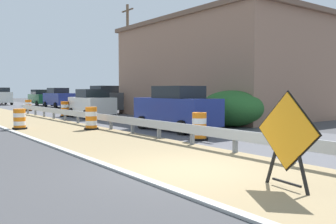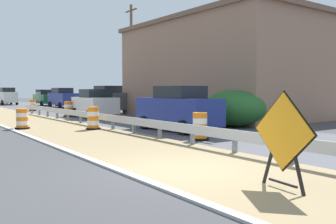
{
  "view_description": "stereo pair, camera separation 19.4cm",
  "coord_description": "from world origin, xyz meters",
  "px_view_note": "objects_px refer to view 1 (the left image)",
  "views": [
    {
      "loc": [
        -5.39,
        -6.58,
        1.91
      ],
      "look_at": [
        1.89,
        3.19,
        1.17
      ],
      "focal_mm": 38.62,
      "sensor_mm": 36.0,
      "label": 1
    },
    {
      "loc": [
        -5.23,
        -6.7,
        1.91
      ],
      "look_at": [
        1.89,
        3.19,
        1.17
      ],
      "focal_mm": 38.62,
      "sensor_mm": 36.0,
      "label": 2
    }
  ],
  "objects_px": {
    "warning_sign_diamond": "(287,135)",
    "car_distant_a": "(40,98)",
    "utility_pole_near": "(251,35)",
    "traffic_barrel_far": "(65,110)",
    "traffic_barrel_nearest": "(199,128)",
    "car_mid_far_lane": "(59,98)",
    "car_lead_near_lane": "(1,96)",
    "car_trailing_far_lane": "(92,103)",
    "car_distant_b": "(176,108)",
    "traffic_barrel_farther": "(28,106)",
    "car_trailing_near_lane": "(105,99)",
    "traffic_barrel_close": "(91,119)",
    "traffic_barrel_mid": "(20,120)",
    "utility_pole_mid": "(128,57)"
  },
  "relations": [
    {
      "from": "warning_sign_diamond",
      "to": "car_distant_a",
      "type": "height_order",
      "value": "car_distant_a"
    },
    {
      "from": "utility_pole_near",
      "to": "traffic_barrel_far",
      "type": "bearing_deg",
      "value": 116.12
    },
    {
      "from": "traffic_barrel_nearest",
      "to": "car_mid_far_lane",
      "type": "height_order",
      "value": "car_mid_far_lane"
    },
    {
      "from": "car_lead_near_lane",
      "to": "car_trailing_far_lane",
      "type": "xyz_separation_m",
      "value": [
        0.05,
        -26.92,
        -0.12
      ]
    },
    {
      "from": "car_distant_b",
      "to": "traffic_barrel_far",
      "type": "bearing_deg",
      "value": 3.54
    },
    {
      "from": "car_mid_far_lane",
      "to": "traffic_barrel_farther",
      "type": "bearing_deg",
      "value": -45.58
    },
    {
      "from": "traffic_barrel_far",
      "to": "car_trailing_near_lane",
      "type": "relative_size",
      "value": 0.25
    },
    {
      "from": "car_lead_near_lane",
      "to": "car_mid_far_lane",
      "type": "bearing_deg",
      "value": -165.99
    },
    {
      "from": "traffic_barrel_close",
      "to": "car_trailing_far_lane",
      "type": "xyz_separation_m",
      "value": [
        3.16,
        6.81,
        0.49
      ]
    },
    {
      "from": "traffic_barrel_mid",
      "to": "traffic_barrel_farther",
      "type": "bearing_deg",
      "value": 73.04
    },
    {
      "from": "traffic_barrel_nearest",
      "to": "traffic_barrel_mid",
      "type": "bearing_deg",
      "value": 118.94
    },
    {
      "from": "traffic_barrel_farther",
      "to": "car_mid_far_lane",
      "type": "relative_size",
      "value": 0.21
    },
    {
      "from": "car_lead_near_lane",
      "to": "warning_sign_diamond",
      "type": "bearing_deg",
      "value": 173.46
    },
    {
      "from": "utility_pole_near",
      "to": "car_lead_near_lane",
      "type": "bearing_deg",
      "value": 97.51
    },
    {
      "from": "car_trailing_far_lane",
      "to": "car_distant_b",
      "type": "relative_size",
      "value": 0.91
    },
    {
      "from": "traffic_barrel_farther",
      "to": "car_trailing_far_lane",
      "type": "height_order",
      "value": "car_trailing_far_lane"
    },
    {
      "from": "traffic_barrel_nearest",
      "to": "warning_sign_diamond",
      "type": "bearing_deg",
      "value": -117.52
    },
    {
      "from": "utility_pole_mid",
      "to": "traffic_barrel_close",
      "type": "bearing_deg",
      "value": -127.35
    },
    {
      "from": "car_mid_far_lane",
      "to": "utility_pole_mid",
      "type": "xyz_separation_m",
      "value": [
        2.55,
        -10.26,
        3.76
      ]
    },
    {
      "from": "traffic_barrel_far",
      "to": "utility_pole_near",
      "type": "relative_size",
      "value": 0.12
    },
    {
      "from": "car_distant_a",
      "to": "warning_sign_diamond",
      "type": "bearing_deg",
      "value": -10.33
    },
    {
      "from": "car_mid_far_lane",
      "to": "car_trailing_far_lane",
      "type": "xyz_separation_m",
      "value": [
        -3.11,
        -15.01,
        -0.08
      ]
    },
    {
      "from": "utility_pole_near",
      "to": "utility_pole_mid",
      "type": "height_order",
      "value": "utility_pole_near"
    },
    {
      "from": "traffic_barrel_far",
      "to": "car_mid_far_lane",
      "type": "height_order",
      "value": "car_mid_far_lane"
    },
    {
      "from": "car_lead_near_lane",
      "to": "traffic_barrel_nearest",
      "type": "bearing_deg",
      "value": 177.16
    },
    {
      "from": "warning_sign_diamond",
      "to": "car_trailing_far_lane",
      "type": "distance_m",
      "value": 19.31
    },
    {
      "from": "traffic_barrel_farther",
      "to": "utility_pole_near",
      "type": "bearing_deg",
      "value": -73.6
    },
    {
      "from": "traffic_barrel_nearest",
      "to": "traffic_barrel_farther",
      "type": "xyz_separation_m",
      "value": [
        0.17,
        23.34,
        -0.02
      ]
    },
    {
      "from": "car_trailing_far_lane",
      "to": "car_distant_a",
      "type": "relative_size",
      "value": 0.92
    },
    {
      "from": "traffic_barrel_nearest",
      "to": "traffic_barrel_close",
      "type": "height_order",
      "value": "traffic_barrel_close"
    },
    {
      "from": "traffic_barrel_nearest",
      "to": "traffic_barrel_close",
      "type": "xyz_separation_m",
      "value": [
        -1.75,
        5.85,
        0.02
      ]
    },
    {
      "from": "car_distant_b",
      "to": "utility_pole_mid",
      "type": "xyz_separation_m",
      "value": [
        5.84,
        14.39,
        3.78
      ]
    },
    {
      "from": "traffic_barrel_far",
      "to": "car_trailing_far_lane",
      "type": "distance_m",
      "value": 2.45
    },
    {
      "from": "traffic_barrel_far",
      "to": "traffic_barrel_nearest",
      "type": "bearing_deg",
      "value": -91.3
    },
    {
      "from": "car_lead_near_lane",
      "to": "car_distant_a",
      "type": "relative_size",
      "value": 0.99
    },
    {
      "from": "car_lead_near_lane",
      "to": "car_trailing_far_lane",
      "type": "bearing_deg",
      "value": 179.24
    },
    {
      "from": "traffic_barrel_far",
      "to": "utility_pole_near",
      "type": "xyz_separation_m",
      "value": [
        5.87,
        -11.98,
        4.36
      ]
    },
    {
      "from": "traffic_barrel_close",
      "to": "traffic_barrel_farther",
      "type": "bearing_deg",
      "value": 83.74
    },
    {
      "from": "car_lead_near_lane",
      "to": "car_mid_far_lane",
      "type": "distance_m",
      "value": 12.32
    },
    {
      "from": "car_distant_a",
      "to": "traffic_barrel_close",
      "type": "bearing_deg",
      "value": -12.03
    },
    {
      "from": "traffic_barrel_nearest",
      "to": "car_distant_b",
      "type": "distance_m",
      "value": 3.31
    },
    {
      "from": "warning_sign_diamond",
      "to": "traffic_barrel_far",
      "type": "bearing_deg",
      "value": -91.23
    },
    {
      "from": "warning_sign_diamond",
      "to": "car_trailing_far_lane",
      "type": "xyz_separation_m",
      "value": [
        4.59,
        18.76,
        -0.06
      ]
    },
    {
      "from": "car_mid_far_lane",
      "to": "car_trailing_far_lane",
      "type": "height_order",
      "value": "car_mid_far_lane"
    },
    {
      "from": "car_trailing_near_lane",
      "to": "car_mid_far_lane",
      "type": "relative_size",
      "value": 0.92
    },
    {
      "from": "car_lead_near_lane",
      "to": "car_distant_b",
      "type": "height_order",
      "value": "car_lead_near_lane"
    },
    {
      "from": "traffic_barrel_mid",
      "to": "traffic_barrel_farther",
      "type": "distance_m",
      "value": 15.94
    },
    {
      "from": "warning_sign_diamond",
      "to": "car_trailing_far_lane",
      "type": "height_order",
      "value": "car_trailing_far_lane"
    },
    {
      "from": "car_lead_near_lane",
      "to": "car_distant_a",
      "type": "distance_m",
      "value": 6.74
    },
    {
      "from": "car_lead_near_lane",
      "to": "car_trailing_near_lane",
      "type": "relative_size",
      "value": 1.03
    }
  ]
}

